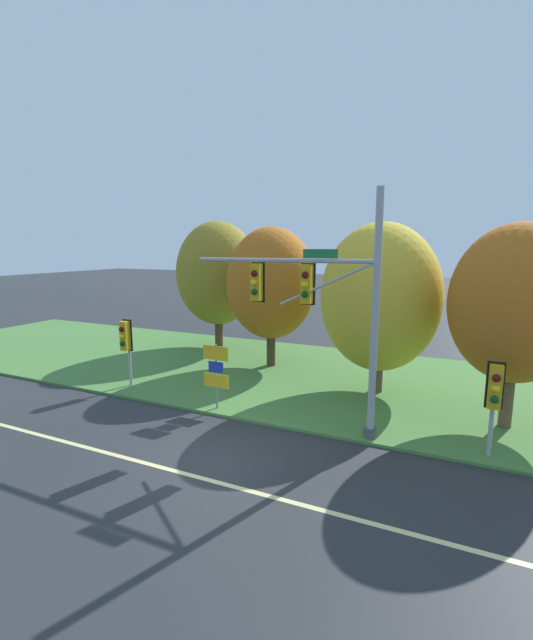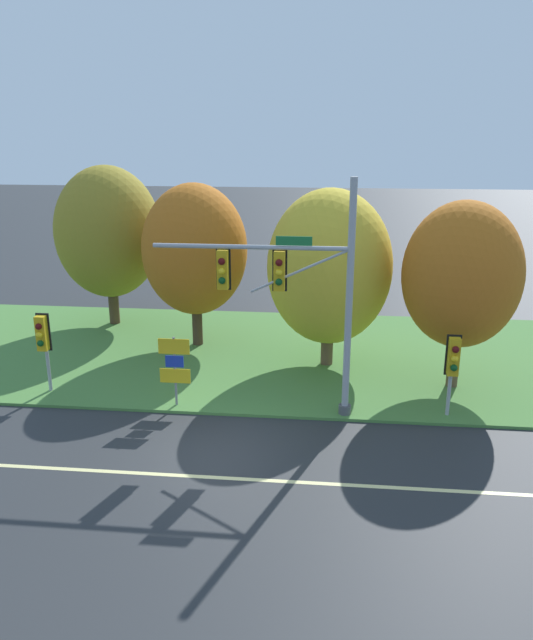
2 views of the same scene
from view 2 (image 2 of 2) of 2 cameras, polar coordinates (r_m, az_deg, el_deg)
ground_plane at (r=18.42m, az=-4.92°, el=-12.16°), size 160.00×160.00×0.00m
lane_stripe at (r=17.40m, az=-5.67°, el=-14.08°), size 36.00×0.16×0.01m
grass_verge at (r=25.80m, az=-1.54°, el=-3.05°), size 48.00×11.50×0.10m
traffic_signal_mast at (r=19.23m, az=2.81°, el=3.00°), size 6.28×0.49×7.54m
pedestrian_signal_near_kerb at (r=22.61m, az=-19.78°, el=-1.50°), size 0.46×0.55×2.86m
pedestrian_signal_further_along at (r=20.34m, az=16.70°, el=-3.57°), size 0.46×0.55×2.75m
route_sign_post at (r=20.73m, az=-8.39°, el=-4.00°), size 1.04×0.08×2.39m
tree_nearest_road at (r=29.42m, az=-14.27°, el=7.77°), size 4.77×4.77×7.30m
tree_left_of_mast at (r=25.80m, az=-6.58°, el=6.39°), size 4.31×4.31×6.79m
tree_behind_signpost at (r=23.56m, az=5.77°, el=4.82°), size 4.69×4.69×6.81m
tree_mid_verge at (r=22.30m, az=17.42°, el=3.93°), size 4.05×4.05×6.62m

